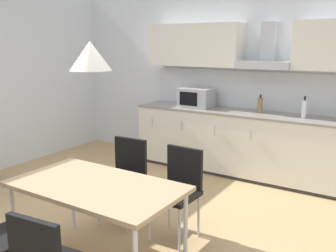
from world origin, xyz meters
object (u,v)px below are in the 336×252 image
object	(u,v)px
microwave	(196,98)
bottle_white	(304,109)
chair_far_left	(126,172)
bottle_brown	(260,105)
pendant_lamp	(90,56)
chair_far_right	(179,184)
dining_table	(96,189)

from	to	relation	value
microwave	bottle_white	bearing A→B (deg)	-0.20
chair_far_left	bottle_brown	bearing A→B (deg)	70.90
bottle_white	chair_far_left	distance (m)	2.43
pendant_lamp	bottle_white	bearing A→B (deg)	70.57
bottle_white	chair_far_right	size ratio (longest dim) A/B	0.32
bottle_white	chair_far_left	size ratio (longest dim) A/B	0.32
microwave	bottle_white	xyz separation A→B (m)	(1.55, -0.01, -0.02)
bottle_white	dining_table	xyz separation A→B (m)	(-0.98, -2.77, -0.35)
microwave	bottle_brown	world-z (taller)	microwave
bottle_brown	chair_far_right	bearing A→B (deg)	-91.79
microwave	chair_far_right	world-z (taller)	microwave
dining_table	bottle_brown	bearing A→B (deg)	82.22
bottle_white	dining_table	size ratio (longest dim) A/B	0.20
dining_table	chair_far_right	bearing A→B (deg)	67.46
chair_far_right	pendant_lamp	size ratio (longest dim) A/B	2.72
microwave	pendant_lamp	bearing A→B (deg)	-78.31
bottle_white	chair_far_right	xyz separation A→B (m)	(-0.66, -2.00, -0.49)
bottle_white	chair_far_right	bearing A→B (deg)	-108.19
dining_table	bottle_white	bearing A→B (deg)	70.57
dining_table	chair_far_left	bearing A→B (deg)	112.65
microwave	bottle_brown	xyz separation A→B (m)	(0.96, 0.05, -0.03)
bottle_white	pendant_lamp	xyz separation A→B (m)	(-0.98, -2.77, 0.72)
microwave	chair_far_left	xyz separation A→B (m)	(0.25, -2.00, -0.51)
bottle_brown	dining_table	distance (m)	2.87
bottle_brown	pendant_lamp	size ratio (longest dim) A/B	0.78
bottle_white	microwave	bearing A→B (deg)	179.80
chair_far_right	chair_far_left	bearing A→B (deg)	-179.99
bottle_white	chair_far_left	world-z (taller)	bottle_white
chair_far_left	pendant_lamp	distance (m)	1.47
dining_table	microwave	bearing A→B (deg)	101.69
microwave	pendant_lamp	world-z (taller)	pendant_lamp
bottle_brown	dining_table	world-z (taller)	bottle_brown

